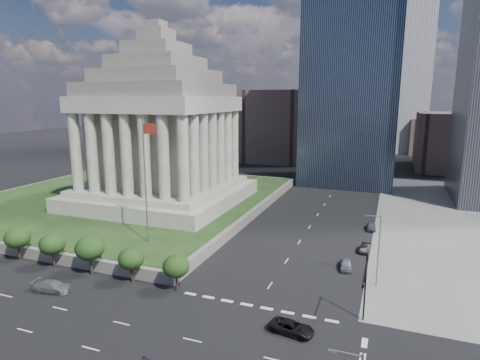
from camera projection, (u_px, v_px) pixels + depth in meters
The scene contains 16 objects.
ground at pixel (343, 178), 127.68m from camera, with size 500.00×500.00×0.00m, color black.
plaza_terrace at pixel (129, 199), 97.56m from camera, with size 66.00×70.00×1.80m, color slate.
plaza_lawn at pixel (128, 195), 97.37m from camera, with size 64.00×68.00×0.10m, color #1A3114.
war_memorial at pixel (160, 115), 87.75m from camera, with size 34.00×34.00×39.00m, color gray, non-canonical shape.
flagpole at pixel (146, 175), 63.19m from camera, with size 2.52×0.24×20.00m.
tree_row at pixel (35, 246), 60.88m from camera, with size 53.00×4.00×6.00m, color #183210, non-canonical shape.
midrise_glass at pixel (353, 81), 116.38m from camera, with size 26.00×26.00×60.00m, color black.
building_filler_ne at pixel (447, 141), 141.88m from camera, with size 20.00×30.00×20.00m, color brown.
building_filler_nw at pixel (278, 126), 162.83m from camera, with size 24.00×30.00×28.00m, color brown.
traffic_signal_ne at pixel (365, 284), 43.30m from camera, with size 0.30×5.74×8.00m.
street_lamp_north at pixel (378, 246), 53.27m from camera, with size 2.13×0.22×10.00m.
pickup_truck at pixel (292, 328), 43.30m from camera, with size 4.87×2.24×1.35m, color black.
suv_grey at pixel (52, 286), 52.67m from camera, with size 2.06×5.07×1.47m, color slate.
parked_sedan_near at pixel (346, 265), 59.64m from camera, with size 4.04×1.63×1.38m, color gray.
parked_sedan_mid at pixel (365, 248), 66.44m from camera, with size 1.36×3.91×1.29m, color black.
parked_sedan_far at pixel (371, 226), 77.40m from camera, with size 4.11×1.65×1.40m, color #505257.
Camera 1 is at (14.29, -28.62, 25.03)m, focal length 30.00 mm.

